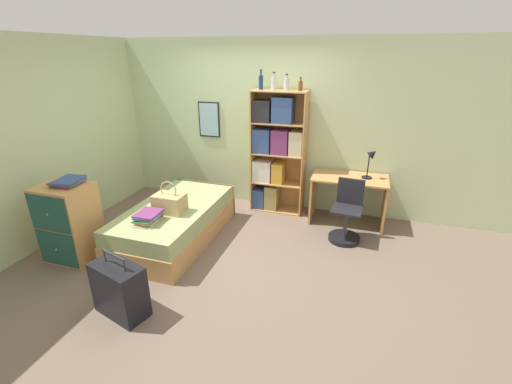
{
  "coord_description": "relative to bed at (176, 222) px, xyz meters",
  "views": [
    {
      "loc": [
        1.62,
        -3.6,
        2.37
      ],
      "look_at": [
        0.41,
        0.19,
        0.75
      ],
      "focal_mm": 24.0,
      "sensor_mm": 36.0,
      "label": 1
    }
  ],
  "objects": [
    {
      "name": "suitcase",
      "position": [
        0.24,
        -1.47,
        0.03
      ],
      "size": [
        0.59,
        0.41,
        0.67
      ],
      "color": "black",
      "rests_on": "ground_plane"
    },
    {
      "name": "bookcase",
      "position": [
        1.02,
        1.32,
        0.72
      ],
      "size": [
        0.81,
        0.35,
        1.87
      ],
      "color": "tan",
      "rests_on": "ground_plane"
    },
    {
      "name": "bottle_green",
      "position": [
        0.79,
        1.34,
        1.74
      ],
      "size": [
        0.06,
        0.06,
        0.28
      ],
      "color": "navy",
      "rests_on": "bookcase"
    },
    {
      "name": "wall_left",
      "position": [
        -1.6,
        -0.02,
        1.06
      ],
      "size": [
        0.06,
        10.0,
        2.6
      ],
      "color": "beige",
      "rests_on": "ground_plane"
    },
    {
      "name": "handbag",
      "position": [
        0.06,
        -0.19,
        0.37
      ],
      "size": [
        0.38,
        0.26,
        0.41
      ],
      "color": "tan",
      "rests_on": "bed"
    },
    {
      "name": "ground_plane",
      "position": [
        0.69,
        -0.02,
        -0.24
      ],
      "size": [
        14.0,
        14.0,
        0.0
      ],
      "primitive_type": "plane",
      "color": "#756051"
    },
    {
      "name": "book_stack_on_bed",
      "position": [
        -0.04,
        -0.52,
        0.31
      ],
      "size": [
        0.3,
        0.38,
        0.13
      ],
      "color": "beige",
      "rests_on": "bed"
    },
    {
      "name": "magazine_pile_on_dresser",
      "position": [
        -0.91,
        -0.74,
        0.74
      ],
      "size": [
        0.32,
        0.36,
        0.07
      ],
      "color": "#7A336B",
      "rests_on": "dresser"
    },
    {
      "name": "bottle_blue",
      "position": [
        1.38,
        1.32,
        1.7
      ],
      "size": [
        0.06,
        0.06,
        0.19
      ],
      "color": "brown",
      "rests_on": "bookcase"
    },
    {
      "name": "bottle_brown",
      "position": [
        0.99,
        1.34,
        1.73
      ],
      "size": [
        0.08,
        0.08,
        0.25
      ],
      "color": "#B7BCC1",
      "rests_on": "bookcase"
    },
    {
      "name": "desk_lamp",
      "position": [
        2.44,
        1.24,
        0.77
      ],
      "size": [
        0.19,
        0.14,
        0.45
      ],
      "color": "black",
      "rests_on": "desk"
    },
    {
      "name": "bottle_clear",
      "position": [
        1.18,
        1.31,
        1.72
      ],
      "size": [
        0.07,
        0.07,
        0.23
      ],
      "color": "#B7BCC1",
      "rests_on": "bookcase"
    },
    {
      "name": "desk_chair",
      "position": [
        2.21,
        0.67,
        0.03
      ],
      "size": [
        0.42,
        0.42,
        0.83
      ],
      "color": "black",
      "rests_on": "ground_plane"
    },
    {
      "name": "wall_back",
      "position": [
        0.68,
        1.55,
        1.06
      ],
      "size": [
        10.0,
        0.09,
        2.6
      ],
      "color": "beige",
      "rests_on": "ground_plane"
    },
    {
      "name": "dresser",
      "position": [
        -0.96,
        -0.81,
        0.23
      ],
      "size": [
        0.58,
        0.52,
        0.95
      ],
      "color": "tan",
      "rests_on": "ground_plane"
    },
    {
      "name": "desk",
      "position": [
        2.18,
        1.21,
        0.25
      ],
      "size": [
        1.07,
        0.59,
        0.72
      ],
      "color": "tan",
      "rests_on": "ground_plane"
    },
    {
      "name": "bed",
      "position": [
        0.0,
        0.0,
        0.0
      ],
      "size": [
        1.0,
        1.88,
        0.49
      ],
      "color": "tan",
      "rests_on": "ground_plane"
    }
  ]
}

